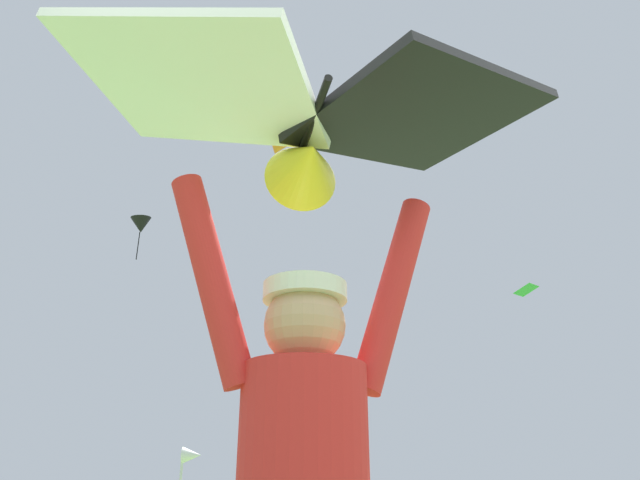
% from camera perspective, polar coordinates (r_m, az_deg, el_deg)
% --- Properties ---
extents(held_stunt_kite, '(1.55, 0.99, 0.38)m').
position_cam_1_polar(held_stunt_kite, '(1.90, -0.90, 11.41)').
color(held_stunt_kite, black).
extents(distant_kite_black_high_right, '(1.05, 1.12, 2.13)m').
position_cam_1_polar(distant_kite_black_high_right, '(27.89, -16.87, 1.38)').
color(distant_kite_black_high_right, black).
extents(distant_kite_orange_low_right, '(1.21, 1.05, 2.15)m').
position_cam_1_polar(distant_kite_orange_low_right, '(26.80, -4.15, 8.88)').
color(distant_kite_orange_low_right, orange).
extents(distant_kite_purple_high_left, '(0.86, 0.81, 0.48)m').
position_cam_1_polar(distant_kite_purple_high_left, '(29.85, -1.42, -6.34)').
color(distant_kite_purple_high_left, purple).
extents(distant_kite_green_far_center, '(0.70, 0.68, 0.36)m').
position_cam_1_polar(distant_kite_green_far_center, '(20.87, 19.17, -4.50)').
color(distant_kite_green_far_center, green).
extents(marker_flag, '(0.30, 0.24, 1.78)m').
position_cam_1_polar(marker_flag, '(9.66, -12.42, -20.26)').
color(marker_flag, silver).
rests_on(marker_flag, ground).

